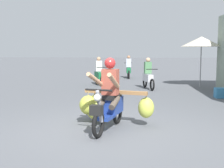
# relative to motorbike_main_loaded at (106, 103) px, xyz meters

# --- Properties ---
(ground_plane) EXTENTS (120.00, 120.00, 0.00)m
(ground_plane) POSITION_rel_motorbike_main_loaded_xyz_m (-0.02, -0.45, -0.53)
(ground_plane) COLOR #56595E
(motorbike_main_loaded) EXTENTS (1.75, 1.90, 1.58)m
(motorbike_main_loaded) POSITION_rel_motorbike_main_loaded_xyz_m (0.00, 0.00, 0.00)
(motorbike_main_loaded) COLOR black
(motorbike_main_loaded) RESTS_ON ground
(motorbike_distant_ahead_left) EXTENTS (0.74, 1.54, 1.40)m
(motorbike_distant_ahead_left) POSITION_rel_motorbike_main_loaded_xyz_m (-1.06, 7.79, 0.04)
(motorbike_distant_ahead_left) COLOR black
(motorbike_distant_ahead_left) RESTS_ON ground
(motorbike_distant_ahead_right) EXTENTS (0.62, 1.59, 1.40)m
(motorbike_distant_ahead_right) POSITION_rel_motorbike_main_loaded_xyz_m (1.28, 6.62, 0.04)
(motorbike_distant_ahead_right) COLOR black
(motorbike_distant_ahead_right) RESTS_ON ground
(motorbike_distant_far_ahead) EXTENTS (0.50, 1.62, 1.40)m
(motorbike_distant_far_ahead) POSITION_rel_motorbike_main_loaded_xyz_m (0.34, 11.55, 0.04)
(motorbike_distant_far_ahead) COLOR black
(motorbike_distant_far_ahead) RESTS_ON ground
(market_umbrella_near_shop) EXTENTS (1.89, 1.89, 2.36)m
(market_umbrella_near_shop) POSITION_rel_motorbike_main_loaded_xyz_m (3.80, 7.60, 1.59)
(market_umbrella_near_shop) COLOR #99999E
(market_umbrella_near_shop) RESTS_ON ground
(produce_crate) EXTENTS (0.56, 0.40, 0.36)m
(produce_crate) POSITION_rel_motorbike_main_loaded_xyz_m (3.89, 4.30, -0.35)
(produce_crate) COLOR teal
(produce_crate) RESTS_ON ground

